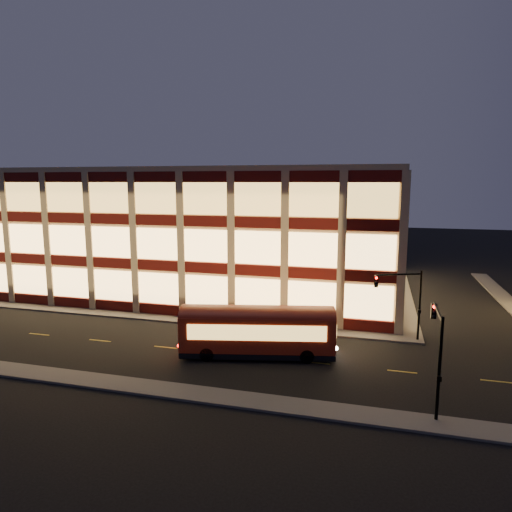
% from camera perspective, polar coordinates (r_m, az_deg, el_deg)
% --- Properties ---
extents(ground, '(200.00, 200.00, 0.00)m').
position_cam_1_polar(ground, '(44.55, -12.42, -7.99)').
color(ground, black).
rests_on(ground, ground).
extents(sidewalk_office_south, '(54.00, 2.00, 0.15)m').
position_cam_1_polar(sidewalk_office_south, '(46.78, -15.15, -7.17)').
color(sidewalk_office_south, '#514F4C').
rests_on(sidewalk_office_south, ground).
extents(sidewalk_office_east, '(2.00, 30.00, 0.15)m').
position_cam_1_polar(sidewalk_office_east, '(56.20, 17.83, -4.54)').
color(sidewalk_office_east, '#514F4C').
rests_on(sidewalk_office_east, ground).
extents(sidewalk_tower_west, '(2.00, 30.00, 0.15)m').
position_cam_1_polar(sidewalk_tower_west, '(57.83, 28.81, -4.87)').
color(sidewalk_tower_west, '#514F4C').
rests_on(sidewalk_tower_west, ground).
extents(sidewalk_near, '(100.00, 2.00, 0.15)m').
position_cam_1_polar(sidewalk_near, '(34.27, -22.79, -13.75)').
color(sidewalk_near, '#514F4C').
rests_on(sidewalk_near, ground).
extents(office_building, '(50.45, 30.45, 14.50)m').
position_cam_1_polar(office_building, '(59.42, -7.64, 3.58)').
color(office_building, tan).
rests_on(office_building, ground).
extents(traffic_signal_far, '(3.79, 1.87, 6.00)m').
position_cam_1_polar(traffic_signal_far, '(38.94, 18.02, -4.48)').
color(traffic_signal_far, black).
rests_on(traffic_signal_far, ground).
extents(traffic_signal_near, '(0.32, 4.45, 6.00)m').
position_cam_1_polar(traffic_signal_near, '(28.24, 21.73, -9.85)').
color(traffic_signal_near, black).
rests_on(traffic_signal_near, ground).
extents(trolley_bus, '(11.81, 5.27, 3.88)m').
position_cam_1_polar(trolley_bus, '(34.72, 0.17, -9.04)').
color(trolley_bus, '#A01E08').
rests_on(trolley_bus, ground).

